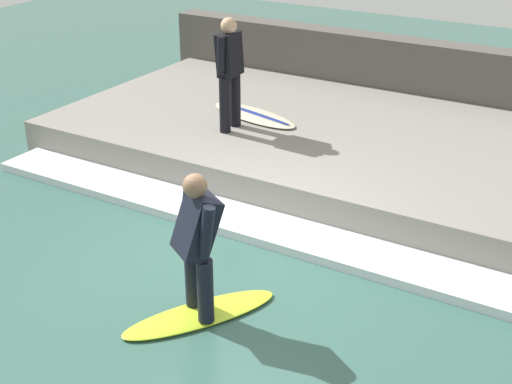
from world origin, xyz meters
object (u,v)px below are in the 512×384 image
Objects in this scene: surfboard_waiting_near at (254,115)px; surfboard_riding at (200,314)px; surfer_riding at (197,239)px; surfer_waiting_near at (230,68)px.

surfboard_riding is at bearing -155.78° from surfboard_waiting_near.
surfboard_riding is 1.09× the size of surfer_riding.
surfboard_riding is 4.71m from surfboard_waiting_near.
surfer_waiting_near reaches higher than surfboard_riding.
surfer_waiting_near is at bearing 28.23° from surfboard_riding.
surfer_waiting_near is 1.11m from surfboard_waiting_near.
surfer_waiting_near is at bearing 177.25° from surfboard_waiting_near.
surfboard_riding is at bearing -151.77° from surfer_waiting_near.
surfboard_riding is 0.99× the size of surfer_waiting_near.
surfer_waiting_near reaches higher than surfer_riding.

